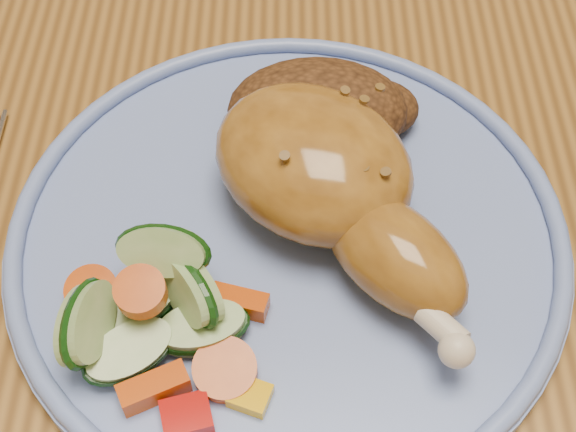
{
  "coord_description": "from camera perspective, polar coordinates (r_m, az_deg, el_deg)",
  "views": [
    {
      "loc": [
        -0.08,
        -0.33,
        1.11
      ],
      "look_at": [
        -0.08,
        -0.09,
        0.78
      ],
      "focal_mm": 50.0,
      "sensor_mm": 36.0,
      "label": 1
    }
  ],
  "objects": [
    {
      "name": "plate",
      "position": [
        0.44,
        0.0,
        -1.63
      ],
      "size": [
        0.3,
        0.3,
        0.01
      ],
      "primitive_type": "cylinder",
      "color": "#667EC0",
      "rests_on": "dining_table"
    },
    {
      "name": "plate_rim",
      "position": [
        0.43,
        0.0,
        -0.79
      ],
      "size": [
        0.3,
        0.3,
        0.01
      ],
      "primitive_type": "torus",
      "color": "#667EC0",
      "rests_on": "plate"
    },
    {
      "name": "dining_table",
      "position": [
        0.56,
        8.62,
        0.42
      ],
      "size": [
        0.9,
        1.4,
        0.75
      ],
      "color": "brown",
      "rests_on": "ground"
    },
    {
      "name": "rice_pilaf",
      "position": [
        0.46,
        2.37,
        7.4
      ],
      "size": [
        0.11,
        0.08,
        0.05
      ],
      "color": "#4D2C13",
      "rests_on": "plate"
    },
    {
      "name": "chicken_leg",
      "position": [
        0.41,
        3.15,
        2.3
      ],
      "size": [
        0.16,
        0.19,
        0.06
      ],
      "color": "#9B6520",
      "rests_on": "plate"
    },
    {
      "name": "vegetable_pile",
      "position": [
        0.39,
        -9.36,
        -6.93
      ],
      "size": [
        0.11,
        0.11,
        0.05
      ],
      "color": "#A50A05",
      "rests_on": "plate"
    }
  ]
}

